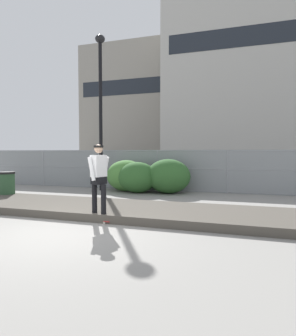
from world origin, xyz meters
TOP-DOWN VIEW (x-y plane):
  - ground_plane at (0.00, 0.00)m, footprint 120.00×120.00m
  - gravel_berm at (0.00, 2.37)m, footprint 14.33×2.46m
  - skateboard at (0.35, 1.30)m, footprint 0.82×0.42m
  - skater at (0.35, 1.30)m, footprint 0.72×0.62m
  - chain_fence at (-0.00, 7.62)m, footprint 18.67×0.06m
  - street_lamp at (-2.46, 6.86)m, footprint 0.44×0.44m
  - parked_car_near at (-3.01, 10.09)m, footprint 4.43×2.02m
  - library_building at (-12.08, 45.23)m, footprint 23.09×11.20m
  - office_block at (7.73, 40.21)m, footprint 29.76×13.69m
  - shrub_left at (-1.24, 6.93)m, footprint 1.80×1.47m
  - shrub_center at (-0.58, 6.58)m, footprint 1.72×1.41m
  - shrub_right at (0.73, 6.81)m, footprint 1.88×1.54m
  - trash_bin at (-4.46, 3.30)m, footprint 0.59×0.59m

SIDE VIEW (x-z plane):
  - ground_plane at x=0.00m, z-range 0.00..0.00m
  - skateboard at x=0.35m, z-range 0.02..0.09m
  - gravel_berm at x=0.00m, z-range 0.00..0.21m
  - trash_bin at x=-4.46m, z-range 0.00..1.03m
  - shrub_center at x=-0.58m, z-range 0.00..1.33m
  - shrub_left at x=-1.24m, z-range 0.00..1.39m
  - shrub_right at x=0.73m, z-range 0.00..1.46m
  - parked_car_near at x=-3.01m, z-range 0.01..1.67m
  - chain_fence at x=0.00m, z-range 0.01..1.86m
  - skater at x=0.35m, z-range 0.21..2.06m
  - street_lamp at x=-2.46m, z-range 0.84..7.85m
  - library_building at x=-12.08m, z-range 0.00..20.13m
  - office_block at x=7.73m, z-range 0.00..25.85m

